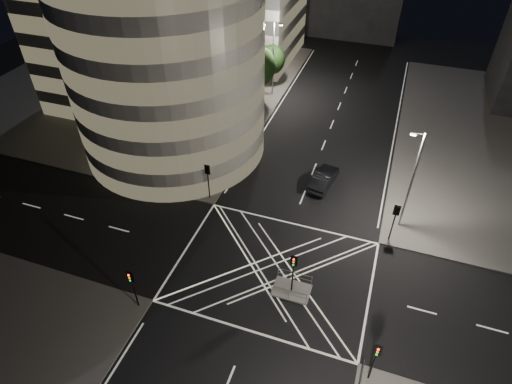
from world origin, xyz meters
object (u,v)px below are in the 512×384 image
at_px(traffic_signal_island, 293,267).
at_px(sedan, 324,178).
at_px(traffic_signal_nl, 132,283).
at_px(street_lamp_left_far, 274,57).
at_px(traffic_signal_nr, 376,356).
at_px(traffic_signal_fr, 395,216).
at_px(central_island, 291,290).
at_px(street_lamp_right_far, 412,179).
at_px(traffic_signal_fl, 208,175).
at_px(street_lamp_left_near, 221,124).

distance_m(traffic_signal_island, sedan, 14.33).
height_order(traffic_signal_nl, street_lamp_left_far, street_lamp_left_far).
bearing_deg(traffic_signal_nr, traffic_signal_fr, 90.00).
xyz_separation_m(central_island, street_lamp_right_far, (7.44, 10.50, 5.47)).
relative_size(central_island, traffic_signal_fr, 0.75).
bearing_deg(traffic_signal_nl, traffic_signal_island, 26.14).
relative_size(traffic_signal_fl, traffic_signal_nr, 1.00).
xyz_separation_m(street_lamp_right_far, sedan, (-7.94, 3.67, -4.71)).
distance_m(central_island, street_lamp_right_far, 13.98).
distance_m(traffic_signal_fl, sedan, 12.04).
distance_m(central_island, sedan, 14.20).
bearing_deg(street_lamp_left_far, traffic_signal_nl, -89.01).
height_order(traffic_signal_nl, street_lamp_left_near, street_lamp_left_near).
bearing_deg(sedan, traffic_signal_nl, 70.87).
height_order(traffic_signal_nr, street_lamp_right_far, street_lamp_right_far).
height_order(traffic_signal_fr, sedan, traffic_signal_fr).
distance_m(street_lamp_left_near, street_lamp_left_far, 18.00).
bearing_deg(sedan, street_lamp_left_near, 12.26).
distance_m(traffic_signal_fl, street_lamp_left_far, 23.36).
bearing_deg(sedan, traffic_signal_fr, 149.95).
distance_m(traffic_signal_fl, traffic_signal_nr, 22.24).
distance_m(traffic_signal_fl, street_lamp_right_far, 18.55).
height_order(traffic_signal_fl, traffic_signal_fr, same).
height_order(traffic_signal_island, street_lamp_left_far, street_lamp_left_far).
relative_size(central_island, traffic_signal_island, 0.75).
bearing_deg(traffic_signal_fl, traffic_signal_island, -37.54).
distance_m(traffic_signal_island, street_lamp_left_near, 17.89).
distance_m(traffic_signal_nl, street_lamp_right_far, 24.27).
bearing_deg(traffic_signal_fr, street_lamp_left_far, 128.17).
bearing_deg(traffic_signal_nl, street_lamp_left_near, 91.94).
xyz_separation_m(traffic_signal_fl, street_lamp_right_far, (18.24, 2.20, 2.63)).
distance_m(street_lamp_left_near, street_lamp_right_far, 19.11).
relative_size(street_lamp_left_far, street_lamp_right_far, 1.00).
distance_m(central_island, traffic_signal_fl, 13.91).
bearing_deg(traffic_signal_nl, traffic_signal_fl, 90.00).
bearing_deg(traffic_signal_nr, sedan, 110.55).
bearing_deg(central_island, traffic_signal_nl, -153.86).
relative_size(traffic_signal_island, street_lamp_right_far, 0.40).
relative_size(street_lamp_right_far, sedan, 1.98).
distance_m(traffic_signal_fr, street_lamp_left_near, 19.14).
bearing_deg(traffic_signal_fr, sedan, 141.20).
xyz_separation_m(central_island, sedan, (-0.50, 14.17, 0.76)).
distance_m(traffic_signal_nl, traffic_signal_fr, 22.24).
relative_size(street_lamp_left_near, sedan, 1.98).
distance_m(traffic_signal_nr, sedan, 20.90).
bearing_deg(street_lamp_right_far, sedan, 155.18).
bearing_deg(street_lamp_right_far, traffic_signal_island, -125.30).
height_order(central_island, sedan, sedan).
height_order(traffic_signal_nl, street_lamp_right_far, street_lamp_right_far).
bearing_deg(traffic_signal_island, street_lamp_right_far, 54.70).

